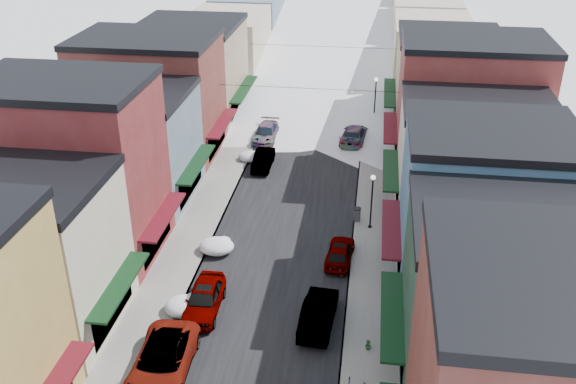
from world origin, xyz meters
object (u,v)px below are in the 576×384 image
(car_dark_hatch, at_px, (263,160))
(car_green_sedan, at_px, (319,313))
(car_silver_sedan, at_px, (204,299))
(trash_can, at_px, (357,214))
(streetlamp_near, at_px, (372,195))
(car_white_suv, at_px, (162,362))

(car_dark_hatch, bearing_deg, car_green_sedan, -71.80)
(car_silver_sedan, bearing_deg, trash_can, 52.74)
(car_green_sedan, xyz_separation_m, streetlamp_near, (2.76, 11.62, 2.02))
(car_white_suv, distance_m, streetlamp_near, 20.05)
(car_dark_hatch, height_order, streetlamp_near, streetlamp_near)
(car_white_suv, height_order, streetlamp_near, streetlamp_near)
(car_silver_sedan, relative_size, car_dark_hatch, 1.13)
(car_white_suv, distance_m, car_silver_sedan, 5.76)
(car_green_sedan, bearing_deg, car_dark_hatch, -68.23)
(car_silver_sedan, height_order, trash_can, car_silver_sedan)
(car_silver_sedan, bearing_deg, car_green_sedan, -4.76)
(car_white_suv, bearing_deg, car_green_sedan, 32.21)
(car_white_suv, height_order, car_silver_sedan, car_white_suv)
(car_green_sedan, distance_m, streetlamp_near, 12.11)
(trash_can, bearing_deg, car_white_suv, -118.12)
(car_dark_hatch, xyz_separation_m, car_green_sedan, (7.00, -21.26, 0.11))
(car_dark_hatch, relative_size, trash_can, 4.24)
(car_green_sedan, bearing_deg, trash_can, -94.31)
(car_silver_sedan, xyz_separation_m, streetlamp_near, (9.76, 11.22, 2.00))
(car_white_suv, xyz_separation_m, car_silver_sedan, (0.80, 5.71, -0.02))
(car_green_sedan, distance_m, trash_can, 12.64)
(car_green_sedan, relative_size, streetlamp_near, 1.19)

